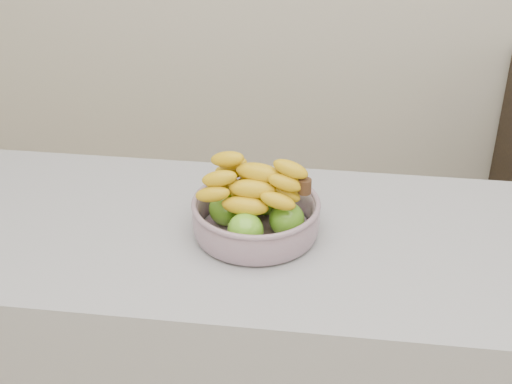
% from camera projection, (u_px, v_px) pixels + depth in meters
% --- Properties ---
extents(fruit_bowl, '(0.27, 0.27, 0.17)m').
position_uv_depth(fruit_bowl, '(256.00, 212.00, 1.48)').
color(fruit_bowl, '#A2B0C2').
rests_on(fruit_bowl, counter).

